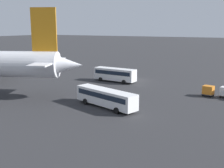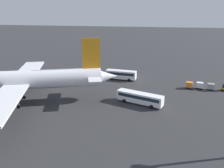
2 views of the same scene
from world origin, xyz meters
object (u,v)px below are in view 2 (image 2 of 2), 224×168
object	(u,v)px
cargo_cart_grey	(211,86)
airplane	(12,81)
shuttle_bus_near	(121,74)
shuttle_bus_far	(140,97)
cargo_cart_orange	(189,85)
cargo_cart_white	(200,85)
worker_person	(134,76)

from	to	relation	value
cargo_cart_grey	airplane	bearing A→B (deg)	23.96
shuttle_bus_near	shuttle_bus_far	bearing A→B (deg)	118.19
shuttle_bus_far	cargo_cart_orange	distance (m)	20.93
shuttle_bus_far	cargo_cart_grey	distance (m)	25.33
airplane	shuttle_bus_near	world-z (taller)	airplane
shuttle_bus_near	cargo_cart_white	size ratio (longest dim) A/B	4.79
cargo_cart_white	shuttle_bus_far	bearing A→B (deg)	43.79
airplane	cargo_cart_orange	bearing A→B (deg)	-175.12
airplane	shuttle_bus_near	bearing A→B (deg)	-151.70
worker_person	cargo_cart_white	world-z (taller)	cargo_cart_white
cargo_cart_orange	shuttle_bus_far	bearing A→B (deg)	49.06
cargo_cart_white	cargo_cart_orange	world-z (taller)	same
shuttle_bus_far	cargo_cart_white	xyz separation A→B (m)	(-16.83, -16.14, -0.62)
worker_person	cargo_cart_white	size ratio (longest dim) A/B	0.77
airplane	cargo_cart_white	distance (m)	54.05
worker_person	shuttle_bus_near	bearing A→B (deg)	37.15
shuttle_bus_near	cargo_cart_white	distance (m)	26.01
worker_person	cargo_cart_white	bearing A→B (deg)	161.68
airplane	shuttle_bus_far	distance (m)	32.73
worker_person	cargo_cart_orange	world-z (taller)	cargo_cart_orange
worker_person	cargo_cart_orange	distance (m)	19.98
cargo_cart_white	airplane	bearing A→B (deg)	25.84
cargo_cart_white	worker_person	bearing A→B (deg)	-18.32
airplane	worker_person	world-z (taller)	airplane
shuttle_bus_near	cargo_cart_white	world-z (taller)	shuttle_bus_near
shuttle_bus_far	cargo_cart_orange	size ratio (longest dim) A/B	5.50
airplane	cargo_cart_orange	world-z (taller)	airplane
shuttle_bus_near	worker_person	size ratio (longest dim) A/B	6.20
cargo_cart_white	shuttle_bus_near	bearing A→B (deg)	-9.10
cargo_cart_grey	worker_person	bearing A→B (deg)	-17.30
shuttle_bus_far	worker_person	distance (m)	23.82
airplane	cargo_cart_orange	distance (m)	51.11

